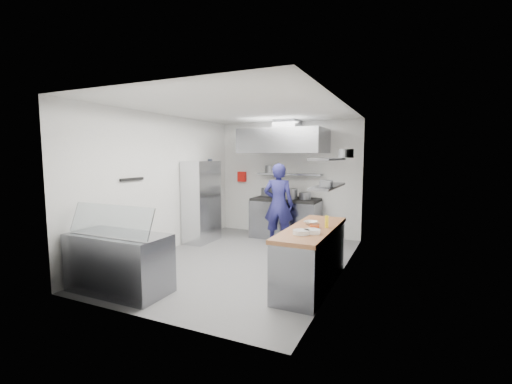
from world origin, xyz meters
The scene contains 35 objects.
floor centered at (0.00, 0.00, 0.00)m, with size 5.00×5.00×0.00m, color #5B5B5D.
ceiling centered at (0.00, 0.00, 2.80)m, with size 5.00×5.00×0.00m, color silver.
wall_back centered at (0.00, 2.50, 1.40)m, with size 3.60×0.02×2.80m, color white.
wall_front centered at (0.00, -2.50, 1.40)m, with size 3.60×0.02×2.80m, color white.
wall_left centered at (-1.80, 0.00, 1.40)m, with size 5.00×0.02×2.80m, color white.
wall_right centered at (1.80, 0.00, 1.40)m, with size 5.00×0.02×2.80m, color white.
gas_range centered at (0.10, 2.10, 0.45)m, with size 1.60×0.80×0.90m, color gray.
cooktop centered at (0.10, 2.10, 0.93)m, with size 1.57×0.78×0.06m, color black.
stock_pot_left centered at (-0.52, 2.39, 1.06)m, with size 0.30×0.30×0.20m, color slate.
stock_pot_mid centered at (0.24, 2.03, 1.08)m, with size 0.32×0.32×0.24m, color slate.
stock_pot_right centered at (0.57, 2.09, 1.04)m, with size 0.28×0.28×0.16m, color slate.
over_range_shelf centered at (0.10, 2.34, 1.52)m, with size 1.60×0.30×0.04m, color gray.
shelf_pot_a centered at (-0.47, 2.51, 1.63)m, with size 0.28×0.28×0.18m, color slate.
extractor_hood centered at (0.10, 1.93, 2.30)m, with size 1.90×1.15×0.55m, color gray.
hood_duct centered at (0.10, 2.15, 2.68)m, with size 0.55×0.55×0.24m, color slate.
red_firebox centered at (-1.25, 2.44, 1.42)m, with size 0.22×0.10×0.26m, color red.
chef centered at (0.17, 1.42, 0.90)m, with size 0.66×0.43×1.81m, color navy.
wire_rack centered at (-1.53, 0.96, 0.93)m, with size 0.50×0.90×1.85m, color silver.
rack_bin_a centered at (-1.53, 0.94, 0.80)m, with size 0.16×0.20×0.18m, color white.
rack_bin_b centered at (-1.53, 1.49, 1.30)m, with size 0.13×0.16×0.14m, color yellow.
rack_jar centered at (-1.48, 1.26, 1.80)m, with size 0.10×0.10×0.18m, color black.
knife_strip centered at (-1.78, -0.90, 1.55)m, with size 0.04×0.55×0.05m, color black.
prep_counter_base centered at (1.48, -0.60, 0.42)m, with size 0.62×2.00×0.84m, color gray.
prep_counter_top centered at (1.48, -0.60, 0.87)m, with size 0.65×2.04×0.06m, color #9B5C3F.
plate_stack_a centered at (1.47, -1.11, 0.93)m, with size 0.23×0.23×0.06m, color white.
plate_stack_b centered at (1.59, -1.01, 0.93)m, with size 0.22×0.22×0.06m, color white.
copper_pan centered at (1.52, -0.62, 0.93)m, with size 0.14×0.14×0.06m, color #D86B3D.
squeeze_bottle centered at (1.69, -0.53, 0.99)m, with size 0.06×0.06×0.18m, color yellow.
mixing_bowl centered at (1.40, -0.39, 0.93)m, with size 0.21×0.21×0.05m, color white.
wall_shelf_lower centered at (1.64, -0.30, 1.50)m, with size 0.30×1.30×0.04m, color gray.
wall_shelf_upper centered at (1.64, -0.30, 1.92)m, with size 0.30×1.30×0.04m, color gray.
shelf_pot_c centered at (1.69, -0.62, 1.57)m, with size 0.20×0.20×0.10m, color slate.
shelf_pot_d centered at (1.82, 0.18, 2.01)m, with size 0.24×0.24×0.14m, color slate.
display_case centered at (-1.00, -2.00, 0.42)m, with size 1.50×0.70×0.85m, color gray.
display_glass centered at (-1.00, -2.12, 1.07)m, with size 1.47×0.02×0.45m, color silver.
Camera 1 is at (2.82, -5.56, 1.98)m, focal length 24.00 mm.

